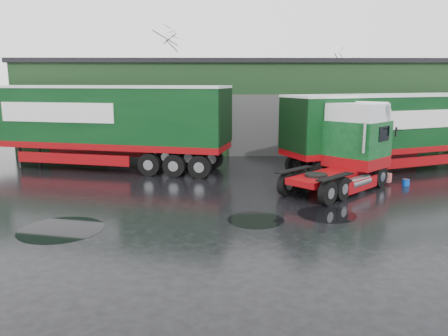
# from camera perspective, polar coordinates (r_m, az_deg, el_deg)

# --- Properties ---
(ground) EXTENTS (100.00, 100.00, 0.00)m
(ground) POSITION_cam_1_polar(r_m,az_deg,el_deg) (15.20, 2.00, -7.26)
(ground) COLOR black
(warehouse) EXTENTS (32.40, 12.40, 6.30)m
(warehouse) POSITION_cam_1_polar(r_m,az_deg,el_deg) (34.55, 3.73, 8.43)
(warehouse) COLOR black
(warehouse) RESTS_ON ground
(hero_tractor) EXTENTS (6.38, 6.25, 3.90)m
(hero_tractor) POSITION_cam_1_polar(r_m,az_deg,el_deg) (19.82, 14.50, 2.54)
(hero_tractor) COLOR #0C451B
(hero_tractor) RESTS_ON ground
(trailer_left) EXTENTS (15.30, 6.68, 4.66)m
(trailer_left) POSITION_cam_1_polar(r_m,az_deg,el_deg) (25.44, -16.33, 5.16)
(trailer_left) COLOR silver
(trailer_left) RESTS_ON ground
(lorry_right) EXTENTS (15.91, 8.48, 4.21)m
(lorry_right) POSITION_cam_1_polar(r_m,az_deg,el_deg) (25.35, 20.90, 4.34)
(lorry_right) COLOR silver
(lorry_right) RESTS_ON ground
(wash_bucket) EXTENTS (0.41, 0.41, 0.31)m
(wash_bucket) POSITION_cam_1_polar(r_m,az_deg,el_deg) (22.27, 22.66, -1.75)
(wash_bucket) COLOR #083EAF
(wash_bucket) RESTS_ON ground
(tree_back_a) EXTENTS (4.40, 4.40, 9.50)m
(tree_back_a) POSITION_cam_1_polar(r_m,az_deg,el_deg) (44.71, -7.76, 11.02)
(tree_back_a) COLOR black
(tree_back_a) RESTS_ON ground
(tree_back_b) EXTENTS (4.40, 4.40, 7.50)m
(tree_back_b) POSITION_cam_1_polar(r_m,az_deg,el_deg) (45.69, 12.92, 9.59)
(tree_back_b) COLOR black
(tree_back_b) RESTS_ON ground
(puddle_0) EXTENTS (2.79, 2.79, 0.01)m
(puddle_0) POSITION_cam_1_polar(r_m,az_deg,el_deg) (15.57, -20.51, -7.52)
(puddle_0) COLOR black
(puddle_0) RESTS_ON ground
(puddle_1) EXTENTS (2.15, 2.15, 0.01)m
(puddle_1) POSITION_cam_1_polar(r_m,az_deg,el_deg) (16.62, 13.28, -5.92)
(puddle_1) COLOR black
(puddle_1) RESTS_ON ground
(puddle_4) EXTENTS (2.02, 2.02, 0.01)m
(puddle_4) POSITION_cam_1_polar(r_m,az_deg,el_deg) (15.62, 4.15, -6.75)
(puddle_4) COLOR black
(puddle_4) RESTS_ON ground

